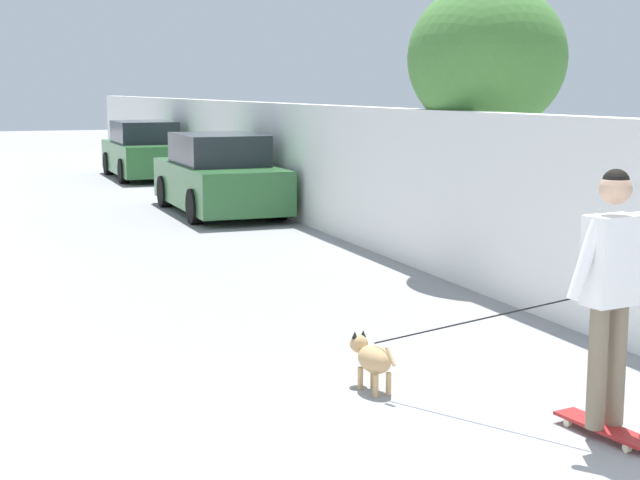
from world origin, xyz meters
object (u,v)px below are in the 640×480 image
at_px(person_skateboarder, 611,277).
at_px(dog, 373,357).
at_px(car_near, 219,176).
at_px(tree_right_near, 487,60).
at_px(car_far, 145,152).
at_px(skateboard, 604,428).

bearing_deg(person_skateboarder, dog, 35.47).
xyz_separation_m(dog, car_near, (11.19, -1.67, 0.44)).
distance_m(tree_right_near, dog, 6.06).
xyz_separation_m(dog, car_far, (19.08, -1.67, 0.44)).
distance_m(person_skateboarder, dog, 2.05).
relative_size(dog, car_far, 0.42).
distance_m(dog, car_near, 11.32).
height_order(person_skateboarder, dog, person_skateboarder).
relative_size(tree_right_near, person_skateboarder, 2.12).
xyz_separation_m(skateboard, person_skateboarder, (-0.00, 0.00, 1.07)).
relative_size(skateboard, car_far, 0.19).
bearing_deg(car_near, dog, 171.51).
bearing_deg(car_far, tree_right_near, -172.98).
bearing_deg(dog, skateboard, -144.53).
bearing_deg(tree_right_near, skateboard, 157.44).
bearing_deg(car_near, skateboard, 177.34).
distance_m(tree_right_near, person_skateboarder, 6.49).
xyz_separation_m(tree_right_near, person_skateboarder, (-5.80, 2.41, -1.63)).
xyz_separation_m(person_skateboarder, dog, (1.52, 1.08, -0.86)).
relative_size(tree_right_near, car_far, 0.89).
bearing_deg(car_far, skateboard, 178.36).
distance_m(tree_right_near, car_near, 7.43).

